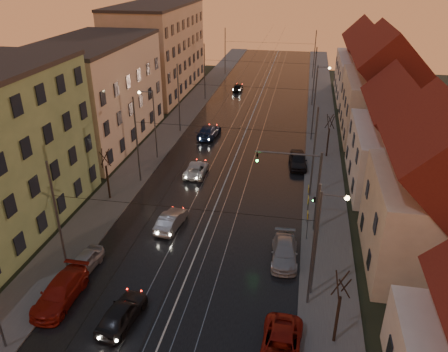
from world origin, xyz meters
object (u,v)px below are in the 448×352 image
Objects in this scene: driving_car_3 at (209,131)px; traffic_light_mast at (306,181)px; driving_car_2 at (196,169)px; parked_left_2 at (60,292)px; driving_car_1 at (171,220)px; parked_right_0 at (281,347)px; street_lamp_3 at (318,89)px; driving_car_0 at (122,313)px; parked_right_2 at (298,160)px; parked_right_1 at (284,252)px; driving_car_4 at (238,87)px; parked_left_3 at (84,263)px; street_lamp_1 at (322,235)px; street_lamp_2 at (152,118)px.

traffic_light_mast is at bearing 126.56° from driving_car_3.
driving_car_2 is 0.86× the size of parked_left_2.
driving_car_2 is at bearing -81.84° from driving_car_1.
driving_car_3 reaches higher than parked_right_0.
driving_car_2 is (-12.45, -19.26, -4.27)m from street_lamp_3.
driving_car_0 is 0.95× the size of parked_right_2.
parked_right_2 is (10.54, 4.00, 0.16)m from driving_car_2.
parked_right_1 is at bearing 27.16° from parked_left_2.
parked_left_3 is (-3.39, -50.99, 0.01)m from driving_car_4.
driving_car_1 is at bearing 60.09° from parked_left_3.
parked_right_1 reaches higher than parked_left_3.
street_lamp_1 is 1.84× the size of driving_car_0.
driving_car_2 is 0.97× the size of parked_right_2.
street_lamp_2 reaches higher than parked_right_1.
driving_car_1 is 21.60m from driving_car_3.
street_lamp_2 is at bearing 144.93° from traffic_light_mast.
parked_right_2 reaches higher than parked_left_2.
street_lamp_2 is at bearing 131.24° from parked_right_1.
parked_right_2 is at bearing -119.02° from driving_car_1.
parked_right_1 is (14.38, 7.31, -0.06)m from parked_left_2.
parked_right_0 is at bearing -92.72° from street_lamp_3.
street_lamp_2 reaches higher than driving_car_0.
parked_left_2 is at bearing -143.05° from traffic_light_mast.
parked_right_0 reaches higher than parked_right_1.
traffic_light_mast reaches higher than parked_left_2.
driving_car_1 is at bearing 90.52° from driving_car_4.
driving_car_3 is at bearing 111.94° from parked_right_1.
traffic_light_mast is 1.43× the size of parked_right_0.
driving_car_3 is at bearing 59.14° from street_lamp_2.
driving_car_1 is at bearing -65.91° from street_lamp_2.
street_lamp_2 reaches higher than driving_car_4.
driving_car_4 is 0.84× the size of parked_right_2.
driving_car_4 is at bearing -89.03° from driving_car_2.
street_lamp_2 is 1.74× the size of parked_right_2.
street_lamp_1 reaches higher than parked_left_3.
parked_left_2 is 1.33× the size of parked_left_3.
parked_right_1 is at bearing -97.02° from parked_right_2.
traffic_light_mast is 14.19m from parked_right_0.
driving_car_1 reaches higher than parked_right_1.
parked_right_1 is (10.98, -47.00, 0.04)m from driving_car_4.
parked_right_1 is (-1.22, -4.42, -3.91)m from traffic_light_mast.
traffic_light_mast is 6.02m from parked_right_1.
parked_right_0 is (-0.87, -13.62, -3.90)m from traffic_light_mast.
street_lamp_2 is 30.61m from parked_right_0.
parked_left_2 is at bearing -112.80° from street_lamp_3.
parked_right_2 reaches higher than parked_right_1.
driving_car_1 is 44.30m from driving_car_4.
traffic_light_mast is at bearing -165.07° from driving_car_1.
street_lamp_1 is 1.11× the size of traffic_light_mast.
driving_car_4 is at bearing -85.96° from driving_car_3.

